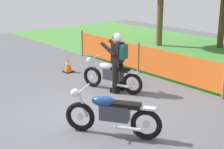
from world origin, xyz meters
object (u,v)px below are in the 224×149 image
motorcycle_lead (112,114)px  rider_trailing (118,59)px  motorcycle_trailing (111,75)px  traffic_cone (68,65)px

motorcycle_lead → rider_trailing: bearing=-77.5°
motorcycle_trailing → motorcycle_lead: bearing=120.7°
motorcycle_trailing → rider_trailing: bearing=-179.5°
motorcycle_trailing → traffic_cone: motorcycle_trailing is taller
motorcycle_lead → rider_trailing: (-1.97, 1.89, 0.47)m
traffic_cone → motorcycle_lead: bearing=-22.6°
traffic_cone → motorcycle_trailing: bearing=-1.8°
motorcycle_trailing → rider_trailing: rider_trailing is taller
motorcycle_lead → rider_trailing: rider_trailing is taller
motorcycle_trailing → traffic_cone: 2.40m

